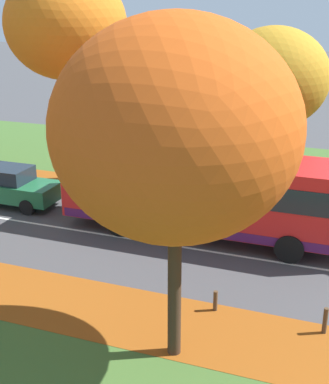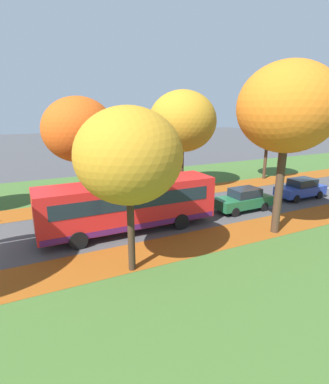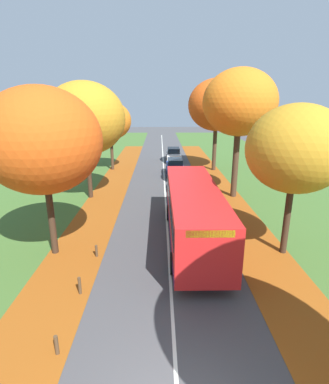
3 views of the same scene
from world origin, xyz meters
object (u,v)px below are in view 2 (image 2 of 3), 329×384
at_px(tree_left_mid, 182,121).
at_px(tree_left_far, 268,128).
at_px(car_blue_following, 301,188).
at_px(bollard_fourth, 84,206).
at_px(tree_right_near, 129,156).
at_px(bus, 129,203).
at_px(tree_right_mid, 288,108).
at_px(bollard_third, 40,211).
at_px(car_green_lead, 243,200).
at_px(tree_left_near, 79,130).

height_order(tree_left_mid, tree_left_far, tree_left_mid).
relative_size(tree_left_far, car_blue_following, 1.70).
bearing_deg(tree_left_far, bollard_fourth, -83.83).
relative_size(tree_left_far, tree_right_near, 0.99).
relative_size(bus, car_blue_following, 2.47).
distance_m(tree_right_near, tree_right_mid, 9.30).
bearing_deg(tree_left_far, tree_right_near, -58.92).
height_order(bollard_third, car_blue_following, car_blue_following).
xyz_separation_m(tree_left_far, car_blue_following, (6.68, -2.53, -4.38)).
bearing_deg(tree_left_mid, bollard_fourth, -76.03).
relative_size(tree_right_near, car_green_lead, 1.71).
distance_m(tree_right_mid, bus, 10.20).
bearing_deg(tree_left_near, tree_right_mid, 38.98).
bearing_deg(tree_right_mid, bollard_third, -126.03).
distance_m(tree_right_near, car_green_lead, 11.68).
relative_size(tree_left_far, bollard_third, 9.75).
bearing_deg(car_green_lead, tree_left_near, -126.07).
bearing_deg(bus, tree_right_near, -17.97).
xyz_separation_m(bus, car_blue_following, (-0.24, 14.79, -0.89)).
bearing_deg(tree_left_mid, car_green_lead, 7.36).
relative_size(tree_right_mid, car_blue_following, 2.26).
height_order(tree_left_far, bollard_fourth, tree_left_far).
distance_m(tree_right_near, bollard_third, 10.95).
relative_size(tree_left_mid, tree_right_mid, 0.91).
height_order(bollard_fourth, car_blue_following, car_blue_following).
distance_m(tree_right_mid, bollard_fourth, 14.60).
relative_size(tree_right_near, bollard_third, 9.80).
height_order(tree_left_near, car_blue_following, tree_left_near).
bearing_deg(tree_left_mid, car_blue_following, 45.99).
xyz_separation_m(bollard_fourth, car_green_lead, (4.99, 10.26, 0.51)).
distance_m(bollard_third, bus, 6.89).
bearing_deg(car_green_lead, car_blue_following, 93.32).
bearing_deg(bus, tree_left_far, 111.78).
relative_size(tree_right_near, tree_right_mid, 0.76).
xyz_separation_m(tree_left_far, tree_right_mid, (10.94, -9.65, 1.89)).
relative_size(bollard_third, car_green_lead, 0.17).
distance_m(tree_left_near, bollard_third, 6.53).
height_order(tree_left_far, car_blue_following, tree_left_far).
height_order(tree_left_far, tree_right_near, tree_right_near).
bearing_deg(car_green_lead, bollard_third, -110.97).
distance_m(tree_left_mid, car_green_lead, 9.01).
height_order(tree_right_mid, car_blue_following, tree_right_mid).
relative_size(tree_left_far, car_green_lead, 1.70).
bearing_deg(tree_right_near, car_green_lead, 113.10).
xyz_separation_m(tree_left_mid, tree_right_mid, (11.20, 0.07, 1.09)).
relative_size(tree_left_near, tree_left_far, 1.11).
bearing_deg(tree_left_mid, tree_left_near, -88.95).
xyz_separation_m(tree_left_mid, tree_right_near, (11.55, -9.02, -0.82)).
bearing_deg(tree_right_near, tree_left_near, 179.20).
bearing_deg(bollard_third, tree_left_far, 95.20).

